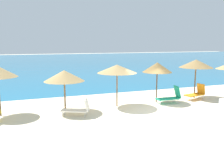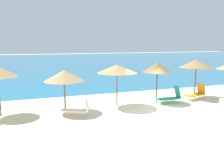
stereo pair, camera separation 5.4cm
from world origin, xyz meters
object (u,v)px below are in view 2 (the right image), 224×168
object	(u,v)px
beach_umbrella_2	(117,69)
lounge_chair_0	(196,93)
lounge_chair_1	(171,97)
beach_umbrella_4	(196,64)
cooler_box	(224,101)
beach_umbrella_1	(64,76)
beach_umbrella_3	(157,67)
lounge_chair_3	(78,109)

from	to	relation	value
beach_umbrella_2	lounge_chair_0	distance (m)	6.49
beach_umbrella_2	lounge_chair_0	xyz separation A→B (m)	(6.18, -0.12, -1.99)
lounge_chair_1	beach_umbrella_4	bearing A→B (deg)	-70.85
beach_umbrella_2	cooler_box	size ratio (longest dim) A/B	6.24
beach_umbrella_4	lounge_chair_1	world-z (taller)	beach_umbrella_4
beach_umbrella_1	beach_umbrella_3	distance (m)	6.37
beach_umbrella_3	lounge_chair_0	distance (m)	3.75
beach_umbrella_3	beach_umbrella_2	bearing A→B (deg)	-177.45
lounge_chair_0	cooler_box	bearing A→B (deg)	-163.36
beach_umbrella_3	cooler_box	world-z (taller)	beach_umbrella_3
lounge_chair_1	beach_umbrella_3	bearing A→B (deg)	51.97
cooler_box	lounge_chair_3	bearing A→B (deg)	176.43
lounge_chair_1	beach_umbrella_1	bearing A→B (deg)	89.01
lounge_chair_0	lounge_chair_3	bearing A→B (deg)	86.90
lounge_chair_0	lounge_chair_1	xyz separation A→B (m)	(-2.44, -0.37, 0.01)
lounge_chair_0	lounge_chair_3	xyz separation A→B (m)	(-9.00, -1.10, -0.05)
beach_umbrella_2	lounge_chair_0	bearing A→B (deg)	-1.12
beach_umbrella_1	cooler_box	xyz separation A→B (m)	(10.40, -1.75, -2.00)
lounge_chair_0	lounge_chair_3	distance (m)	9.07
beach_umbrella_4	lounge_chair_0	distance (m)	2.16
lounge_chair_0	lounge_chair_3	size ratio (longest dim) A/B	0.98
beach_umbrella_4	beach_umbrella_3	bearing A→B (deg)	-177.19
beach_umbrella_1	lounge_chair_0	distance (m)	9.69
beach_umbrella_3	lounge_chair_3	distance (m)	6.31
lounge_chair_3	cooler_box	distance (m)	9.89
cooler_box	beach_umbrella_3	bearing A→B (deg)	153.99
lounge_chair_1	cooler_box	xyz separation A→B (m)	(3.30, -1.34, -0.29)
lounge_chair_0	beach_umbrella_4	bearing A→B (deg)	-32.96
beach_umbrella_2	lounge_chair_1	world-z (taller)	beach_umbrella_2
beach_umbrella_2	lounge_chair_3	distance (m)	3.69
lounge_chair_3	beach_umbrella_4	bearing A→B (deg)	-54.47
beach_umbrella_1	cooler_box	bearing A→B (deg)	-9.53
beach_umbrella_1	lounge_chair_1	world-z (taller)	beach_umbrella_1
lounge_chair_3	beach_umbrella_2	bearing A→B (deg)	-40.45
lounge_chair_3	cooler_box	xyz separation A→B (m)	(9.87, -0.62, -0.24)
beach_umbrella_2	lounge_chair_3	world-z (taller)	beach_umbrella_2
beach_umbrella_3	cooler_box	distance (m)	5.03
beach_umbrella_2	beach_umbrella_3	bearing A→B (deg)	2.55
beach_umbrella_3	cooler_box	size ratio (longest dim) A/B	6.36
beach_umbrella_3	beach_umbrella_4	size ratio (longest dim) A/B	0.96
beach_umbrella_1	beach_umbrella_4	distance (m)	9.73
lounge_chair_0	beach_umbrella_3	bearing A→B (deg)	75.33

